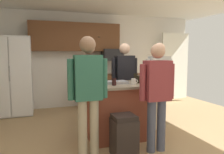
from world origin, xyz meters
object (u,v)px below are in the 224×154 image
(tumbler_amber, at_px, (114,82))
(trash_bin, at_px, (124,136))
(person_guest_right, at_px, (159,80))
(refrigerator, at_px, (11,76))
(person_guest_by_door, at_px, (88,88))
(glass_stout_tall, at_px, (98,83))
(person_host_foreground, at_px, (124,78))
(serving_tray, at_px, (115,82))
(glass_pilsner, at_px, (98,80))
(mug_blue_stoneware, at_px, (134,82))
(person_elder_center, at_px, (89,79))
(microwave_over_range, at_px, (112,55))
(person_guest_left, at_px, (157,91))
(glass_dark_ale, at_px, (139,79))
(kitchen_island, at_px, (117,111))
(glass_short_whisky, at_px, (136,78))

(tumbler_amber, bearing_deg, trash_bin, -94.16)
(person_guest_right, height_order, tumbler_amber, person_guest_right)
(refrigerator, relative_size, person_guest_by_door, 1.10)
(glass_stout_tall, bearing_deg, person_host_foreground, 48.76)
(refrigerator, relative_size, serving_tray, 4.30)
(tumbler_amber, relative_size, glass_stout_tall, 0.96)
(glass_pilsner, relative_size, serving_tray, 0.37)
(person_guest_by_door, bearing_deg, person_guest_right, -15.83)
(refrigerator, xyz_separation_m, trash_bin, (1.76, -2.90, -0.64))
(person_guest_right, relative_size, glass_stout_tall, 13.09)
(mug_blue_stoneware, xyz_separation_m, serving_tray, (-0.26, 0.23, -0.03))
(person_host_foreground, relative_size, trash_bin, 2.78)
(refrigerator, bearing_deg, glass_stout_tall, -58.82)
(serving_tray, bearing_deg, glass_stout_tall, -139.99)
(person_elder_center, height_order, mug_blue_stoneware, person_elder_center)
(microwave_over_range, bearing_deg, person_guest_right, -83.97)
(glass_pilsner, height_order, tumbler_amber, glass_pilsner)
(person_host_foreground, distance_m, person_elder_center, 0.74)
(glass_pilsner, distance_m, serving_tray, 0.34)
(person_guest_left, distance_m, person_elder_center, 1.59)
(tumbler_amber, distance_m, glass_dark_ale, 0.52)
(person_host_foreground, xyz_separation_m, tumbler_amber, (-0.52, -0.84, 0.04))
(person_host_foreground, relative_size, glass_pilsner, 10.52)
(glass_stout_tall, bearing_deg, refrigerator, 121.18)
(trash_bin, bearing_deg, person_guest_by_door, 163.93)
(person_host_foreground, bearing_deg, person_guest_right, 74.58)
(kitchen_island, relative_size, mug_blue_stoneware, 9.51)
(person_guest_by_door, bearing_deg, glass_dark_ale, -14.09)
(microwave_over_range, height_order, person_guest_right, person_guest_right)
(glass_short_whisky, relative_size, glass_stout_tall, 1.23)
(kitchen_island, distance_m, trash_bin, 0.74)
(glass_pilsner, bearing_deg, glass_short_whisky, 11.64)
(person_host_foreground, distance_m, person_guest_by_door, 1.63)
(mug_blue_stoneware, bearing_deg, microwave_over_range, 79.72)
(person_guest_left, relative_size, person_elder_center, 0.96)
(mug_blue_stoneware, height_order, serving_tray, mug_blue_stoneware)
(person_host_foreground, distance_m, tumbler_amber, 0.99)
(glass_short_whisky, bearing_deg, person_elder_center, 144.42)
(refrigerator, bearing_deg, glass_pilsner, -54.49)
(kitchen_island, bearing_deg, glass_pilsner, 177.90)
(person_elder_center, distance_m, tumbler_amber, 0.89)
(refrigerator, xyz_separation_m, glass_pilsner, (1.56, -2.19, 0.09))
(person_guest_right, relative_size, glass_short_whisky, 10.63)
(person_guest_left, bearing_deg, person_elder_center, -1.23)
(person_guest_right, bearing_deg, person_guest_by_door, 14.49)
(person_elder_center, distance_m, person_guest_right, 1.36)
(mug_blue_stoneware, relative_size, glass_dark_ale, 0.90)
(person_guest_left, xyz_separation_m, trash_bin, (-0.52, 0.01, -0.63))
(person_guest_by_door, xyz_separation_m, trash_bin, (0.49, -0.14, -0.70))
(person_elder_center, relative_size, trash_bin, 2.78)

